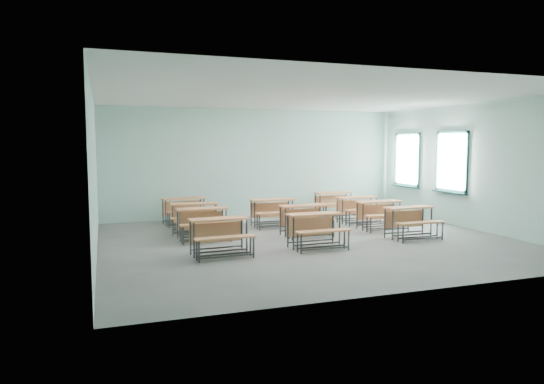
{
  "coord_description": "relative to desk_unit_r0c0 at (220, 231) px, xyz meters",
  "views": [
    {
      "loc": [
        -4.34,
        -9.83,
        2.14
      ],
      "look_at": [
        -0.48,
        1.2,
        1.0
      ],
      "focal_mm": 32.0,
      "sensor_mm": 36.0,
      "label": 1
    }
  ],
  "objects": [
    {
      "name": "desk_unit_r0c0",
      "position": [
        0.0,
        0.0,
        0.0
      ],
      "size": [
        1.18,
        0.82,
        0.72
      ],
      "rotation": [
        0.0,
        0.0,
        0.05
      ],
      "color": "#CD794A",
      "rests_on": "ground"
    },
    {
      "name": "desk_unit_r1c0",
      "position": [
        -0.01,
        1.63,
        0.0
      ],
      "size": [
        1.17,
        0.8,
        0.72
      ],
      "rotation": [
        0.0,
        0.0,
        0.03
      ],
      "color": "#CD794A",
      "rests_on": "ground"
    },
    {
      "name": "desk_unit_r1c1",
      "position": [
        2.38,
        1.38,
        0.0
      ],
      "size": [
        1.18,
        0.82,
        0.72
      ],
      "rotation": [
        0.0,
        0.0,
        0.04
      ],
      "color": "#CD794A",
      "rests_on": "ground"
    },
    {
      "name": "desk_unit_r2c0",
      "position": [
        -0.03,
        2.62,
        0.0
      ],
      "size": [
        1.24,
        0.91,
        0.72
      ],
      "rotation": [
        0.0,
        0.0,
        -0.13
      ],
      "color": "#CD794A",
      "rests_on": "ground"
    },
    {
      "name": "desk_unit_r1c2",
      "position": [
        4.51,
        1.51,
        0.0
      ],
      "size": [
        1.17,
        0.8,
        0.72
      ],
      "rotation": [
        0.0,
        0.0,
        -0.02
      ],
      "color": "#CD794A",
      "rests_on": "ground"
    },
    {
      "name": "room",
      "position": [
        2.32,
        0.8,
        1.12
      ],
      "size": [
        9.04,
        8.04,
        3.24
      ],
      "color": "gray",
      "rests_on": "ground"
    },
    {
      "name": "desk_unit_r0c2",
      "position": [
        4.53,
        0.26,
        0.0
      ],
      "size": [
        1.16,
        0.79,
        0.72
      ],
      "rotation": [
        0.0,
        0.0,
        0.02
      ],
      "color": "#CD794A",
      "rests_on": "ground"
    },
    {
      "name": "desk_unit_r2c1",
      "position": [
        2.08,
        2.81,
        0.0
      ],
      "size": [
        1.15,
        0.77,
        0.72
      ],
      "rotation": [
        0.0,
        0.0,
        0.0
      ],
      "color": "#CD794A",
      "rests_on": "ground"
    },
    {
      "name": "desk_unit_r0c1",
      "position": [
        2.03,
        0.01,
        0.0
      ],
      "size": [
        1.16,
        0.79,
        0.72
      ],
      "rotation": [
        0.0,
        0.0,
        0.02
      ],
      "color": "#CD794A",
      "rests_on": "ground"
    },
    {
      "name": "desk_unit_r2c2",
      "position": [
        4.49,
        2.58,
        0.0
      ],
      "size": [
        1.15,
        0.77,
        0.72
      ],
      "rotation": [
        0.0,
        0.0,
        -0.0
      ],
      "color": "#CD794A",
      "rests_on": "ground"
    },
    {
      "name": "desk_unit_r3c0",
      "position": [
        -0.06,
        3.92,
        0.0
      ],
      "size": [
        1.23,
        0.9,
        0.72
      ],
      "rotation": [
        0.0,
        0.0,
        0.12
      ],
      "color": "#CD794A",
      "rests_on": "ground"
    },
    {
      "name": "desk_unit_r3c2",
      "position": [
        4.47,
        4.0,
        0.0
      ],
      "size": [
        1.17,
        0.81,
        0.72
      ],
      "rotation": [
        0.0,
        0.0,
        0.03
      ],
      "color": "#CD794A",
      "rests_on": "ground"
    }
  ]
}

